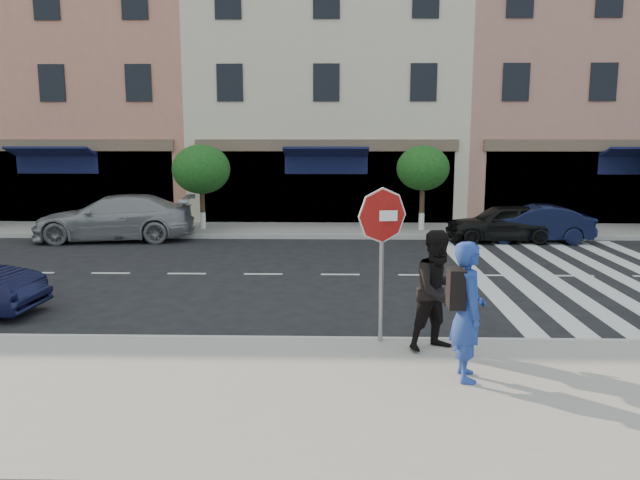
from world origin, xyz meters
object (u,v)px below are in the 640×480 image
(car_far_left, at_px, (114,218))
(car_far_mid, at_px, (503,223))
(walker, at_px, (439,290))
(stop_sign, at_px, (382,231))
(car_far_right, at_px, (534,224))
(photographer, at_px, (468,311))

(car_far_left, distance_m, car_far_mid, 13.14)
(car_far_left, relative_size, car_far_mid, 1.41)
(walker, distance_m, car_far_left, 14.42)
(stop_sign, height_order, car_far_left, stop_sign)
(stop_sign, relative_size, walker, 1.33)
(car_far_right, bearing_deg, photographer, -18.96)
(stop_sign, height_order, car_far_right, stop_sign)
(stop_sign, distance_m, car_far_right, 12.35)
(stop_sign, bearing_deg, walker, -26.62)
(stop_sign, bearing_deg, car_far_left, 121.36)
(photographer, distance_m, car_far_mid, 12.89)
(photographer, distance_m, car_far_right, 13.23)
(stop_sign, xyz_separation_m, car_far_right, (5.88, 10.77, -1.42))
(photographer, relative_size, car_far_mid, 0.53)
(car_far_mid, bearing_deg, car_far_left, -93.09)
(stop_sign, relative_size, photographer, 1.31)
(photographer, xyz_separation_m, car_far_mid, (3.74, 12.33, -0.50))
(car_far_right, bearing_deg, stop_sign, -26.43)
(stop_sign, xyz_separation_m, car_far_left, (-8.30, 10.77, -1.26))
(car_far_mid, xyz_separation_m, car_far_right, (1.03, 0.00, -0.02))
(car_far_right, bearing_deg, walker, -21.98)
(walker, height_order, car_far_right, walker)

